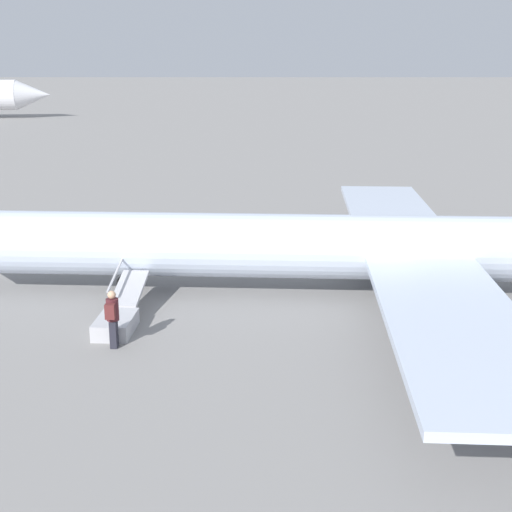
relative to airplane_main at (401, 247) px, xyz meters
The scene contains 4 objects.
ground_plane 1.99m from the airplane_main, ahead, with size 600.00×600.00×0.00m, color gray.
airplane_main is the anchor object (origin of this frame).
boarding_stairs 10.00m from the airplane_main, 18.83° to the left, with size 1.21×4.06×1.55m.
passenger 10.41m from the airplane_main, 27.63° to the left, with size 0.36×0.55×1.74m.
Camera 1 is at (4.06, 24.14, 8.16)m, focal length 50.00 mm.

